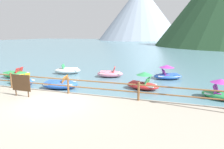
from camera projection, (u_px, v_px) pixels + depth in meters
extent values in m
plane|color=slate|center=(150.00, 50.00, 47.03)|extent=(200.00, 200.00, 0.00)
cube|color=#A39989|center=(20.00, 126.00, 7.57)|extent=(28.00, 8.00, 0.40)
cylinder|color=brown|center=(11.00, 80.00, 12.10)|extent=(0.12, 0.12, 0.95)
cylinder|color=brown|center=(68.00, 85.00, 10.93)|extent=(0.12, 0.12, 0.95)
cylinder|color=brown|center=(139.00, 91.00, 9.77)|extent=(0.12, 0.12, 0.95)
cylinder|color=brown|center=(68.00, 79.00, 10.87)|extent=(23.80, 0.07, 0.07)
cylinder|color=brown|center=(68.00, 86.00, 10.94)|extent=(23.80, 0.07, 0.07)
cube|color=beige|center=(21.00, 83.00, 10.37)|extent=(1.10, 0.06, 0.80)
cube|color=#4C331E|center=(21.00, 83.00, 10.35)|extent=(1.18, 0.05, 0.88)
cylinder|color=#4C331E|center=(16.00, 92.00, 10.61)|extent=(0.06, 0.06, 0.35)
cylinder|color=#4C331E|center=(28.00, 94.00, 10.35)|extent=(0.06, 0.06, 0.35)
ellipsoid|color=green|center=(16.00, 74.00, 16.84)|extent=(2.47, 1.61, 0.56)
cube|color=silver|center=(16.00, 73.00, 16.82)|extent=(1.93, 1.31, 0.06)
cube|color=red|center=(19.00, 72.00, 17.03)|extent=(0.45, 0.45, 0.08)
cube|color=red|center=(21.00, 69.00, 16.96)|extent=(0.26, 0.42, 0.43)
cube|color=red|center=(16.00, 73.00, 16.53)|extent=(0.45, 0.45, 0.08)
cube|color=red|center=(17.00, 71.00, 16.45)|extent=(0.26, 0.42, 0.43)
cube|color=green|center=(9.00, 72.00, 16.92)|extent=(0.63, 0.98, 0.12)
ellipsoid|color=blue|center=(22.00, 81.00, 14.55)|extent=(2.54, 1.85, 0.53)
cube|color=silver|center=(22.00, 80.00, 14.54)|extent=(1.99, 1.49, 0.06)
cube|color=yellow|center=(26.00, 78.00, 14.61)|extent=(0.51, 0.51, 0.08)
cube|color=yellow|center=(27.00, 76.00, 14.47)|extent=(0.32, 0.44, 0.43)
cube|color=yellow|center=(20.00, 80.00, 14.23)|extent=(0.51, 0.51, 0.08)
cube|color=yellow|center=(21.00, 77.00, 14.09)|extent=(0.32, 0.44, 0.43)
cube|color=blue|center=(17.00, 78.00, 14.88)|extent=(0.74, 0.95, 0.12)
ellipsoid|color=white|center=(68.00, 71.00, 18.55)|extent=(2.71, 2.03, 0.59)
cube|color=silver|center=(67.00, 69.00, 18.53)|extent=(2.13, 1.63, 0.06)
cube|color=#339956|center=(65.00, 69.00, 18.26)|extent=(0.51, 0.51, 0.08)
cube|color=#339956|center=(63.00, 67.00, 18.21)|extent=(0.33, 0.45, 0.43)
cube|color=#339956|center=(66.00, 68.00, 18.76)|extent=(0.51, 0.51, 0.08)
cube|color=#339956|center=(64.00, 66.00, 18.71)|extent=(0.33, 0.45, 0.43)
cube|color=white|center=(75.00, 69.00, 18.55)|extent=(0.81, 1.02, 0.12)
ellipsoid|color=green|center=(222.00, 95.00, 11.25)|extent=(2.42, 1.83, 0.44)
cube|color=silver|center=(222.00, 94.00, 11.23)|extent=(1.91, 1.47, 0.06)
cube|color=purple|center=(218.00, 93.00, 11.13)|extent=(0.51, 0.51, 0.08)
cube|color=purple|center=(215.00, 89.00, 11.19)|extent=(0.33, 0.45, 0.43)
cube|color=purple|center=(219.00, 91.00, 11.50)|extent=(0.51, 0.51, 0.08)
cube|color=purple|center=(216.00, 87.00, 11.56)|extent=(0.33, 0.45, 0.43)
cone|color=purple|center=(221.00, 81.00, 11.14)|extent=(1.42, 1.42, 0.22)
ellipsoid|color=blue|center=(60.00, 84.00, 13.48)|extent=(2.74, 1.93, 0.56)
cube|color=silver|center=(60.00, 83.00, 13.47)|extent=(2.15, 1.56, 0.06)
cube|color=orange|center=(64.00, 81.00, 13.71)|extent=(0.48, 0.48, 0.08)
cube|color=orange|center=(66.00, 78.00, 13.65)|extent=(0.29, 0.44, 0.43)
cube|color=orange|center=(61.00, 83.00, 13.17)|extent=(0.48, 0.48, 0.08)
cube|color=orange|center=(64.00, 80.00, 13.11)|extent=(0.29, 0.44, 0.43)
cube|color=blue|center=(50.00, 82.00, 13.50)|extent=(0.76, 1.07, 0.12)
ellipsoid|color=blue|center=(168.00, 76.00, 16.31)|extent=(2.57, 1.92, 0.46)
cube|color=silver|center=(168.00, 75.00, 16.29)|extent=(2.02, 1.55, 0.06)
cube|color=purple|center=(167.00, 75.00, 16.02)|extent=(0.50, 0.50, 0.08)
cube|color=purple|center=(165.00, 73.00, 15.98)|extent=(0.32, 0.44, 0.43)
cube|color=purple|center=(165.00, 74.00, 16.53)|extent=(0.50, 0.50, 0.08)
cube|color=purple|center=(163.00, 71.00, 16.49)|extent=(0.32, 0.44, 0.43)
cube|color=blue|center=(175.00, 75.00, 16.28)|extent=(0.75, 1.02, 0.12)
cone|color=purple|center=(167.00, 66.00, 16.14)|extent=(1.54, 1.54, 0.22)
ellipsoid|color=red|center=(142.00, 86.00, 13.31)|extent=(2.42, 1.55, 0.48)
cube|color=silver|center=(143.00, 84.00, 13.29)|extent=(1.90, 1.25, 0.06)
cube|color=#339956|center=(146.00, 83.00, 13.40)|extent=(0.47, 0.47, 0.08)
cube|color=#339956|center=(149.00, 80.00, 13.27)|extent=(0.28, 0.43, 0.43)
cube|color=#339956|center=(144.00, 84.00, 13.01)|extent=(0.47, 0.47, 0.08)
cube|color=#339956|center=(146.00, 82.00, 12.88)|extent=(0.28, 0.43, 0.43)
cube|color=red|center=(134.00, 82.00, 13.57)|extent=(0.64, 0.88, 0.12)
cone|color=#339956|center=(144.00, 73.00, 13.09)|extent=(1.27, 1.27, 0.22)
ellipsoid|color=pink|center=(110.00, 74.00, 17.08)|extent=(2.48, 1.78, 0.55)
cube|color=silver|center=(110.00, 73.00, 17.06)|extent=(1.94, 1.44, 0.06)
cube|color=red|center=(112.00, 71.00, 17.28)|extent=(0.49, 0.49, 0.08)
cube|color=red|center=(114.00, 69.00, 17.23)|extent=(0.30, 0.44, 0.43)
cube|color=red|center=(112.00, 73.00, 16.79)|extent=(0.49, 0.49, 0.08)
cube|color=red|center=(114.00, 70.00, 16.74)|extent=(0.30, 0.44, 0.43)
cube|color=pink|center=(103.00, 72.00, 17.07)|extent=(0.70, 0.97, 0.12)
cone|color=#284C2D|center=(203.00, 14.00, 67.93)|extent=(28.21, 28.21, 20.79)
cone|color=#93A3B7|center=(140.00, 13.00, 122.46)|extent=(52.50, 52.50, 33.54)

